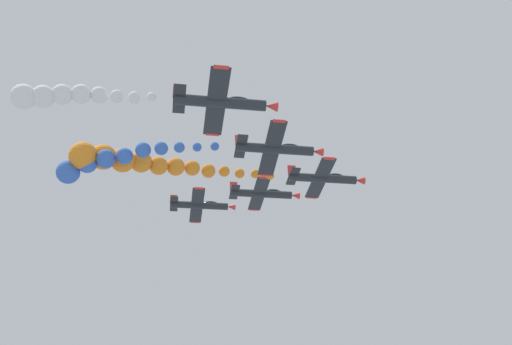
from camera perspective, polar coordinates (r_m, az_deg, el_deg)
airplane_lead at (r=71.17m, az=7.25°, el=-0.62°), size 9.35×10.35×3.19m
smoke_trail_lead at (r=64.01m, az=-12.71°, el=1.14°), size 9.16×24.46×3.75m
airplane_left_inner at (r=78.71m, az=0.71°, el=-2.27°), size 9.40×10.35×3.08m
airplane_right_inner at (r=62.23m, az=2.21°, el=2.52°), size 9.11×10.35×3.60m
smoke_trail_right_inner at (r=61.80m, az=-15.65°, el=1.18°), size 3.68×17.77×5.27m
airplane_left_outer at (r=85.49m, az=-5.91°, el=-3.49°), size 9.17×10.35×3.50m
airplane_right_outer at (r=53.09m, az=-3.61°, el=7.44°), size 9.23×10.35×3.40m
smoke_trail_right_outer at (r=53.27m, az=-20.11°, el=7.66°), size 2.55×12.97×3.01m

